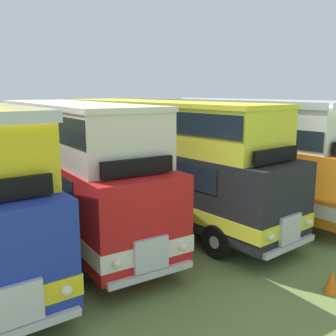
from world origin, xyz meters
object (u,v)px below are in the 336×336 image
bus_sixth_in_row (74,163)px  bus_seventh_in_row (160,154)px  cone_near_end (332,281)px  bus_eighth_in_row (231,150)px

bus_sixth_in_row → bus_seventh_in_row: same height
cone_near_end → bus_eighth_in_row: bearing=63.6°
bus_seventh_in_row → bus_sixth_in_row: bearing=177.7°
bus_sixth_in_row → bus_seventh_in_row: size_ratio=0.88×
bus_eighth_in_row → cone_near_end: 8.11m
cone_near_end → bus_seventh_in_row: bearing=89.7°
bus_eighth_in_row → cone_near_end: (-3.48, -7.03, -2.05)m
bus_eighth_in_row → bus_seventh_in_row: bearing=173.8°
bus_sixth_in_row → bus_eighth_in_row: 6.88m
bus_seventh_in_row → cone_near_end: bus_seventh_in_row is taller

